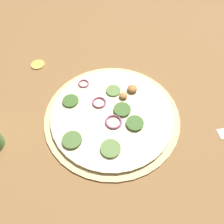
{
  "coord_description": "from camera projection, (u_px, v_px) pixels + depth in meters",
  "views": [
    {
      "loc": [
        -0.17,
        0.29,
        0.49
      ],
      "look_at": [
        0.0,
        0.0,
        0.02
      ],
      "focal_mm": 35.0,
      "sensor_mm": 36.0,
      "label": 1
    }
  ],
  "objects": [
    {
      "name": "ground_plane",
      "position": [
        112.0,
        116.0,
        0.59
      ],
      "size": [
        3.0,
        3.0,
        0.0
      ],
      "primitive_type": "plane",
      "color": "brown"
    },
    {
      "name": "pizza",
      "position": [
        112.0,
        115.0,
        0.59
      ],
      "size": [
        0.36,
        0.36,
        0.03
      ],
      "color": "#D6B77A",
      "rests_on": "ground_plane"
    },
    {
      "name": "loose_cap",
      "position": [
        38.0,
        64.0,
        0.7
      ],
      "size": [
        0.04,
        0.04,
        0.01
      ],
      "color": "gold",
      "rests_on": "ground_plane"
    }
  ]
}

